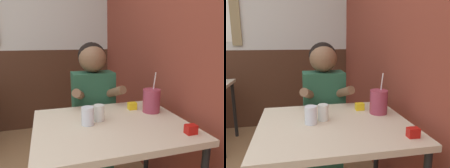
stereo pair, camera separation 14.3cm
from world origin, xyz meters
The scene contains 8 objects.
brick_wall_right centered at (1.47, 1.16, 1.35)m, with size 0.08×4.31×2.70m.
main_table centered at (0.92, 0.38, 0.68)m, with size 0.91×0.76×0.76m.
person_seated centered at (0.92, 0.92, 0.67)m, with size 0.42×0.42×1.23m.
cocktail_pitcher centered at (1.24, 0.49, 0.84)m, with size 0.12×0.12×0.28m.
glass_near_pitcher centered at (0.77, 0.39, 0.81)m, with size 0.07×0.07×0.11m.
glass_center centered at (0.85, 0.44, 0.81)m, with size 0.07×0.07×0.10m.
condiment_ketchup centered at (1.28, 0.11, 0.78)m, with size 0.06×0.04×0.05m.
condiment_mustard centered at (1.13, 0.58, 0.78)m, with size 0.06×0.04×0.05m.
Camera 1 is at (0.55, -0.81, 1.26)m, focal length 35.00 mm.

